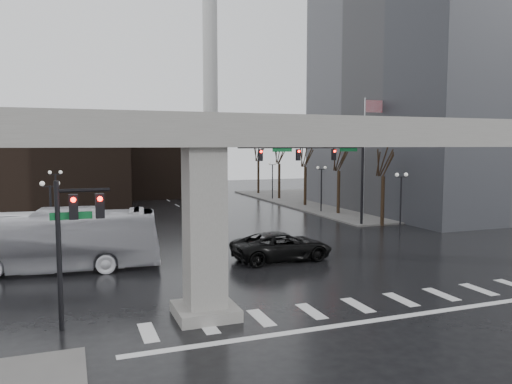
{
  "coord_description": "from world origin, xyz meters",
  "views": [
    {
      "loc": [
        -12.31,
        -20.39,
        7.39
      ],
      "look_at": [
        -1.53,
        8.33,
        4.5
      ],
      "focal_mm": 35.0,
      "sensor_mm": 36.0,
      "label": 1
    }
  ],
  "objects": [
    {
      "name": "ground",
      "position": [
        0.0,
        0.0,
        0.0
      ],
      "size": [
        160.0,
        160.0,
        0.0
      ],
      "primitive_type": "plane",
      "color": "black",
      "rests_on": "ground"
    },
    {
      "name": "sidewalk_ne",
      "position": [
        26.0,
        36.0,
        0.07
      ],
      "size": [
        28.0,
        36.0,
        0.15
      ],
      "primitive_type": "cube",
      "color": "slate",
      "rests_on": "ground"
    },
    {
      "name": "elevated_guideway",
      "position": [
        1.26,
        0.0,
        6.88
      ],
      "size": [
        48.0,
        2.6,
        8.7
      ],
      "color": "gray",
      "rests_on": "ground"
    },
    {
      "name": "office_tower",
      "position": [
        28.0,
        26.0,
        21.0
      ],
      "size": [
        22.0,
        26.0,
        42.0
      ],
      "primitive_type": "cube",
      "color": "slate",
      "rests_on": "ground"
    },
    {
      "name": "building_far_left",
      "position": [
        -14.0,
        42.0,
        5.0
      ],
      "size": [
        16.0,
        14.0,
        10.0
      ],
      "primitive_type": "cube",
      "color": "black",
      "rests_on": "ground"
    },
    {
      "name": "building_far_mid",
      "position": [
        -2.0,
        52.0,
        4.0
      ],
      "size": [
        10.0,
        10.0,
        8.0
      ],
      "primitive_type": "cube",
      "color": "black",
      "rests_on": "ground"
    },
    {
      "name": "smokestack",
      "position": [
        6.0,
        46.0,
        13.35
      ],
      "size": [
        3.6,
        3.6,
        30.0
      ],
      "color": "silver",
      "rests_on": "ground"
    },
    {
      "name": "signal_mast_arm",
      "position": [
        8.99,
        18.8,
        5.83
      ],
      "size": [
        12.12,
        0.43,
        8.0
      ],
      "color": "black",
      "rests_on": "ground"
    },
    {
      "name": "signal_left_pole",
      "position": [
        -12.25,
        0.5,
        4.07
      ],
      "size": [
        2.3,
        0.3,
        6.0
      ],
      "color": "black",
      "rests_on": "ground"
    },
    {
      "name": "flagpole_assembly",
      "position": [
        15.29,
        22.0,
        7.53
      ],
      "size": [
        2.06,
        0.12,
        12.0
      ],
      "color": "silver",
      "rests_on": "ground"
    },
    {
      "name": "lamp_right_0",
      "position": [
        13.5,
        14.0,
        3.47
      ],
      "size": [
        1.22,
        0.32,
        5.11
      ],
      "color": "black",
      "rests_on": "ground"
    },
    {
      "name": "lamp_right_1",
      "position": [
        13.5,
        28.0,
        3.47
      ],
      "size": [
        1.22,
        0.32,
        5.11
      ],
      "color": "black",
      "rests_on": "ground"
    },
    {
      "name": "lamp_right_2",
      "position": [
        13.5,
        42.0,
        3.47
      ],
      "size": [
        1.22,
        0.32,
        5.11
      ],
      "color": "black",
      "rests_on": "ground"
    },
    {
      "name": "lamp_left_0",
      "position": [
        -13.5,
        14.0,
        3.47
      ],
      "size": [
        1.22,
        0.32,
        5.11
      ],
      "color": "black",
      "rests_on": "ground"
    },
    {
      "name": "lamp_left_1",
      "position": [
        -13.5,
        28.0,
        3.47
      ],
      "size": [
        1.22,
        0.32,
        5.11
      ],
      "color": "black",
      "rests_on": "ground"
    },
    {
      "name": "lamp_left_2",
      "position": [
        -13.5,
        42.0,
        3.47
      ],
      "size": [
        1.22,
        0.32,
        5.11
      ],
      "color": "black",
      "rests_on": "ground"
    },
    {
      "name": "tree_right_0",
      "position": [
        14.53,
        18.02,
        2.79
      ],
      "size": [
        1.09,
        1.58,
        7.5
      ],
      "color": "black",
      "rests_on": "ground"
    },
    {
      "name": "tree_right_1",
      "position": [
        14.53,
        26.02,
        2.85
      ],
      "size": [
        1.09,
        1.61,
        7.67
      ],
      "color": "black",
      "rests_on": "ground"
    },
    {
      "name": "tree_right_2",
      "position": [
        14.53,
        34.02,
        2.91
      ],
      "size": [
        1.1,
        1.63,
        7.85
      ],
      "color": "black",
      "rests_on": "ground"
    },
    {
      "name": "tree_right_3",
      "position": [
        14.53,
        42.02,
        2.98
      ],
      "size": [
        1.11,
        1.66,
        8.02
      ],
      "color": "black",
      "rests_on": "ground"
    },
    {
      "name": "tree_right_4",
      "position": [
        14.53,
        50.02,
        3.04
      ],
      "size": [
        1.12,
        1.69,
        8.19
      ],
      "color": "black",
      "rests_on": "ground"
    },
    {
      "name": "pickup_truck",
      "position": [
        0.38,
        8.62,
        0.91
      ],
      "size": [
        6.64,
        3.21,
        1.82
      ],
      "primitive_type": "imported",
      "rotation": [
        0.0,
        0.0,
        1.6
      ],
      "color": "black",
      "rests_on": "ground"
    },
    {
      "name": "city_bus",
      "position": [
        -13.77,
        10.77,
        1.83
      ],
      "size": [
        13.45,
        4.81,
        3.66
      ],
      "primitive_type": "imported",
      "rotation": [
        0.0,
        0.0,
        1.44
      ],
      "color": "silver",
      "rests_on": "ground"
    }
  ]
}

